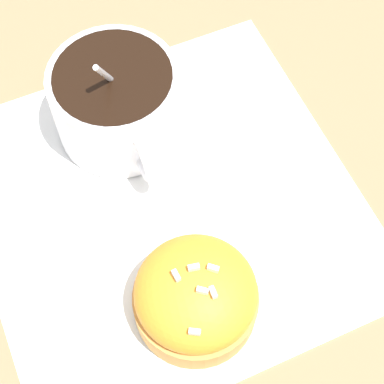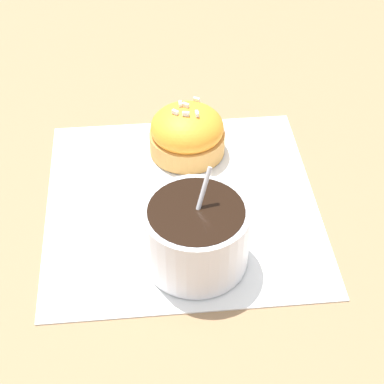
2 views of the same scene
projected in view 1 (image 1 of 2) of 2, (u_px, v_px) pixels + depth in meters
ground_plane at (167, 205)px, 0.47m from camera, size 3.00×3.00×0.00m
paper_napkin at (167, 204)px, 0.47m from camera, size 0.29×0.29×0.00m
coffee_cup at (117, 101)px, 0.47m from camera, size 0.12×0.09×0.10m
frosted_pastry at (196, 296)px, 0.41m from camera, size 0.08×0.08×0.06m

